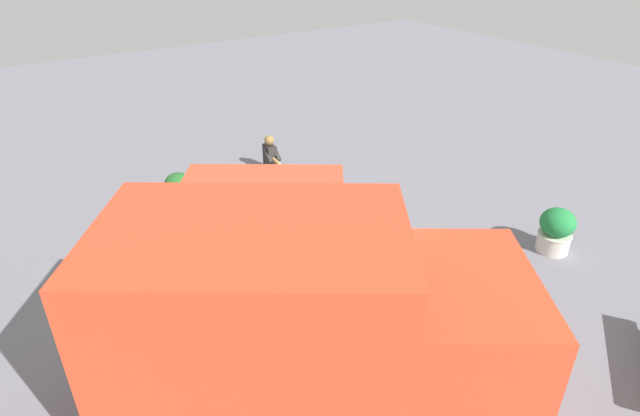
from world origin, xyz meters
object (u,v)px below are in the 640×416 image
Objects in this scene: food_truck at (307,329)px; person_customer at (271,157)px; planter_flowering_near at (556,230)px; planter_flowering_far at (179,190)px.

person_customer is at bearing -25.00° from food_truck.
planter_flowering_far is (5.24, 5.10, 0.02)m from planter_flowering_near.
food_truck is 5.59× the size of person_customer.
food_truck reaches higher than person_customer.
person_customer reaches higher than planter_flowering_near.
planter_flowering_far is (-0.65, 2.49, 0.08)m from person_customer.
food_truck is 5.64m from planter_flowering_near.
planter_flowering_near is (0.45, -5.56, -0.78)m from food_truck.
planter_flowering_far is at bearing 44.26° from planter_flowering_near.
planter_flowering_far is (5.69, -0.46, -0.76)m from food_truck.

